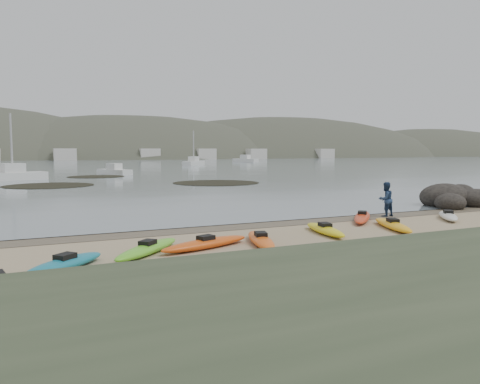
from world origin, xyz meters
name	(u,v)px	position (x,y,z in m)	size (l,w,h in m)	color
ground	(240,224)	(0.00, 0.00, 0.00)	(600.00, 600.00, 0.00)	tan
wet_sand	(243,225)	(0.00, -0.30, 0.00)	(60.00, 60.00, 0.00)	brown
water	(41,156)	(0.00, 300.00, 0.01)	(1200.00, 1200.00, 0.00)	slate
kayaks	(278,236)	(-0.28, -4.08, 0.17)	(21.58, 8.83, 0.34)	yellow
person_east	(386,199)	(7.90, -0.80, 0.89)	(0.87, 0.68, 1.79)	navy
rock_cluster	(455,202)	(15.17, 1.15, 0.22)	(5.15, 3.76, 1.67)	black
kelp_mats	(128,182)	(0.96, 30.80, 0.03)	(24.57, 24.97, 0.04)	black
moored_boats	(67,164)	(-1.26, 82.68, 0.57)	(100.64, 70.05, 1.30)	silver
far_hills	(142,192)	(39.38, 193.97, -15.93)	(550.00, 135.00, 80.00)	#384235
far_town	(74,154)	(6.00, 145.00, 2.00)	(199.00, 5.00, 4.00)	beige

